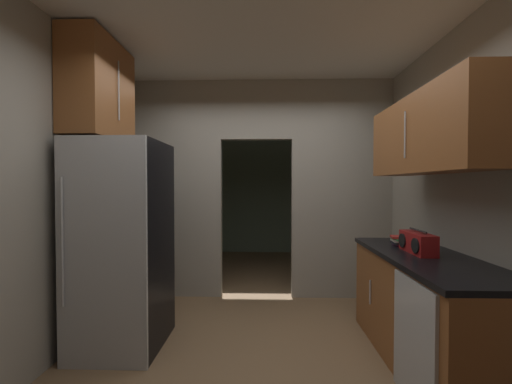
{
  "coord_description": "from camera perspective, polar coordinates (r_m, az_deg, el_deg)",
  "views": [
    {
      "loc": [
        0.04,
        -2.53,
        1.44
      ],
      "look_at": [
        -0.05,
        1.04,
        1.36
      ],
      "focal_mm": 22.38,
      "sensor_mm": 36.0,
      "label": 1
    }
  ],
  "objects": [
    {
      "name": "refrigerator",
      "position": [
        3.11,
        -22.7,
        -8.61
      ],
      "size": [
        0.71,
        0.79,
        1.82
      ],
      "color": "black",
      "rests_on": "ground"
    },
    {
      "name": "dishwasher",
      "position": [
        2.5,
        26.33,
        -23.16
      ],
      "size": [
        0.02,
        0.56,
        0.82
      ],
      "color": "#B7BABC",
      "rests_on": "ground"
    },
    {
      "name": "kitchen_flank_left",
      "position": [
        2.71,
        -38.58,
        -0.16
      ],
      "size": [
        0.1,
        4.09,
        2.77
      ],
      "primitive_type": "cube",
      "color": "#9E998C",
      "rests_on": "ground"
    },
    {
      "name": "kitchen_partition",
      "position": [
        4.11,
        1.17,
        1.82
      ],
      "size": [
        3.31,
        0.12,
        2.77
      ],
      "color": "#9E998C",
      "rests_on": "ground"
    },
    {
      "name": "ground",
      "position": [
        2.91,
        0.55,
        -28.41
      ],
      "size": [
        20.0,
        20.0,
        0.0
      ],
      "primitive_type": "plane",
      "color": "brown"
    },
    {
      "name": "boombox",
      "position": [
        2.95,
        26.9,
        -8.1
      ],
      "size": [
        0.15,
        0.39,
        0.19
      ],
      "color": "maroon",
      "rests_on": "lower_cabinet_run"
    },
    {
      "name": "upper_cabinet_fridgeside",
      "position": [
        3.38,
        -26.24,
        15.91
      ],
      "size": [
        0.36,
        0.78,
        0.9
      ],
      "color": "brown"
    },
    {
      "name": "lower_cabinet_run",
      "position": [
        3.01,
        28.15,
        -18.22
      ],
      "size": [
        0.66,
        1.69,
        0.88
      ],
      "color": "brown",
      "rests_on": "ground"
    },
    {
      "name": "upper_cabinet_counterside",
      "position": [
        2.87,
        28.45,
        9.0
      ],
      "size": [
        0.36,
        1.52,
        0.61
      ],
      "color": "brown"
    },
    {
      "name": "kitchen_overhead_slab",
      "position": [
        3.3,
        0.73,
        25.66
      ],
      "size": [
        3.71,
        7.17,
        0.06
      ],
      "primitive_type": "cube",
      "color": "silver"
    },
    {
      "name": "adjoining_room_shell",
      "position": [
        6.0,
        1.15,
        0.76
      ],
      "size": [
        3.31,
        2.79,
        2.77
      ],
      "color": "slate",
      "rests_on": "ground"
    },
    {
      "name": "book_stack",
      "position": [
        3.23,
        24.19,
        -7.93
      ],
      "size": [
        0.14,
        0.17,
        0.09
      ],
      "color": "#8C3893",
      "rests_on": "lower_cabinet_run"
    }
  ]
}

